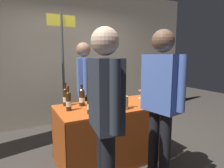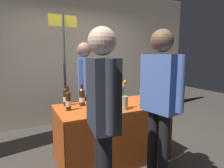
# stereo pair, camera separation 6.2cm
# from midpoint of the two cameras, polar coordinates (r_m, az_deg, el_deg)

# --- Properties ---
(ground_plane) EXTENTS (12.00, 12.00, 0.00)m
(ground_plane) POSITION_cam_midpoint_polar(r_m,az_deg,el_deg) (3.00, -0.63, -21.03)
(ground_plane) COLOR #38332D
(back_partition) EXTENTS (6.03, 0.12, 2.94)m
(back_partition) POSITION_cam_midpoint_polar(r_m,az_deg,el_deg) (4.35, -12.08, 8.27)
(back_partition) COLOR #B2A893
(back_partition) RESTS_ON ground_plane
(tasting_table) EXTENTS (1.52, 0.78, 0.79)m
(tasting_table) POSITION_cam_midpoint_polar(r_m,az_deg,el_deg) (2.77, -0.65, -11.20)
(tasting_table) COLOR #B74C19
(tasting_table) RESTS_ON ground_plane
(featured_wine_bottle) EXTENTS (0.07, 0.07, 0.31)m
(featured_wine_bottle) POSITION_cam_midpoint_polar(r_m,az_deg,el_deg) (2.31, -7.31, -5.67)
(featured_wine_bottle) COLOR black
(featured_wine_bottle) RESTS_ON tasting_table
(display_bottle_0) EXTENTS (0.08, 0.08, 0.29)m
(display_bottle_0) POSITION_cam_midpoint_polar(r_m,az_deg,el_deg) (2.67, -9.59, -3.81)
(display_bottle_0) COLOR #38230F
(display_bottle_0) RESTS_ON tasting_table
(display_bottle_1) EXTENTS (0.07, 0.07, 0.31)m
(display_bottle_1) POSITION_cam_midpoint_polar(r_m,az_deg,el_deg) (2.48, -13.49, -4.85)
(display_bottle_1) COLOR #38230F
(display_bottle_1) RESTS_ON tasting_table
(display_bottle_2) EXTENTS (0.07, 0.07, 0.34)m
(display_bottle_2) POSITION_cam_midpoint_polar(r_m,az_deg,el_deg) (2.84, -6.54, -2.72)
(display_bottle_2) COLOR #38230F
(display_bottle_2) RESTS_ON tasting_table
(display_bottle_3) EXTENTS (0.07, 0.07, 0.32)m
(display_bottle_3) POSITION_cam_midpoint_polar(r_m,az_deg,el_deg) (2.72, -14.28, -3.63)
(display_bottle_3) COLOR #38230F
(display_bottle_3) RESTS_ON tasting_table
(display_bottle_4) EXTENTS (0.07, 0.07, 0.35)m
(display_bottle_4) POSITION_cam_midpoint_polar(r_m,az_deg,el_deg) (2.39, -5.38, -4.67)
(display_bottle_4) COLOR #38230F
(display_bottle_4) RESTS_ON tasting_table
(wine_glass_near_vendor) EXTENTS (0.08, 0.08, 0.14)m
(wine_glass_near_vendor) POSITION_cam_midpoint_polar(r_m,az_deg,el_deg) (2.87, 11.53, -3.48)
(wine_glass_near_vendor) COLOR silver
(wine_glass_near_vendor) RESTS_ON tasting_table
(wine_glass_mid) EXTENTS (0.07, 0.07, 0.13)m
(wine_glass_mid) POSITION_cam_midpoint_polar(r_m,az_deg,el_deg) (3.13, 7.77, -2.48)
(wine_glass_mid) COLOR silver
(wine_glass_mid) RESTS_ON tasting_table
(wine_glass_near_taster) EXTENTS (0.08, 0.08, 0.14)m
(wine_glass_near_taster) POSITION_cam_midpoint_polar(r_m,az_deg,el_deg) (2.50, -7.11, -5.27)
(wine_glass_near_taster) COLOR silver
(wine_glass_near_taster) RESTS_ON tasting_table
(flower_vase) EXTENTS (0.10, 0.11, 0.38)m
(flower_vase) POSITION_cam_midpoint_polar(r_m,az_deg,el_deg) (2.48, 2.94, -4.97)
(flower_vase) COLOR tan
(flower_vase) RESTS_ON tasting_table
(brochure_stand) EXTENTS (0.17, 0.03, 0.15)m
(brochure_stand) POSITION_cam_midpoint_polar(r_m,az_deg,el_deg) (2.74, -4.68, -4.52)
(brochure_stand) COLOR silver
(brochure_stand) RESTS_ON tasting_table
(vendor_presenter) EXTENTS (0.30, 0.57, 1.68)m
(vendor_presenter) POSITION_cam_midpoint_polar(r_m,az_deg,el_deg) (3.19, -8.83, 0.05)
(vendor_presenter) COLOR #4C4233
(vendor_presenter) RESTS_ON ground_plane
(taster_foreground_right) EXTENTS (0.27, 0.57, 1.71)m
(taster_foreground_right) POSITION_cam_midpoint_polar(r_m,az_deg,el_deg) (1.66, -3.06, -7.29)
(taster_foreground_right) COLOR black
(taster_foreground_right) RESTS_ON ground_plane
(taster_foreground_left) EXTENTS (0.28, 0.56, 1.75)m
(taster_foreground_left) POSITION_cam_midpoint_polar(r_m,az_deg,el_deg) (2.15, 13.54, -3.11)
(taster_foreground_left) COLOR black
(taster_foreground_left) RESTS_ON ground_plane
(booth_signpost) EXTENTS (0.49, 0.04, 2.20)m
(booth_signpost) POSITION_cam_midpoint_polar(r_m,az_deg,el_deg) (3.58, -14.86, 6.43)
(booth_signpost) COLOR #47474C
(booth_signpost) RESTS_ON ground_plane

